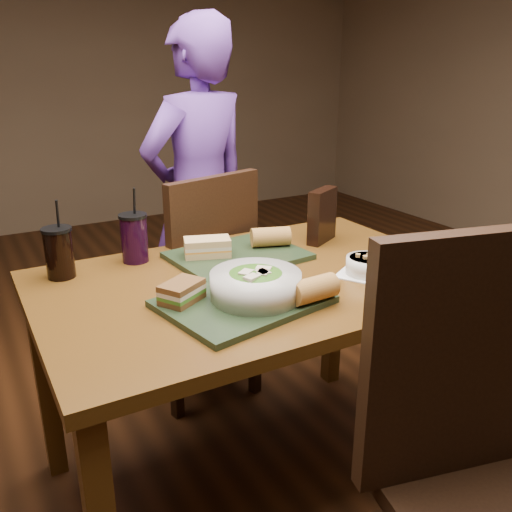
# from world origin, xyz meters

# --- Properties ---
(ground) EXTENTS (6.00, 6.00, 0.00)m
(ground) POSITION_xyz_m (0.00, 0.00, 0.00)
(ground) COLOR #381C0B
(ground) RESTS_ON ground
(dining_table) EXTENTS (1.30, 0.85, 0.75)m
(dining_table) POSITION_xyz_m (0.00, 0.00, 0.66)
(dining_table) COLOR #573611
(dining_table) RESTS_ON ground
(chair_near) EXTENTS (0.55, 0.56, 1.07)m
(chair_near) POSITION_xyz_m (0.11, -0.80, 0.59)
(chair_near) COLOR black
(chair_near) RESTS_ON ground
(chair_far) EXTENTS (0.52, 0.53, 0.98)m
(chair_far) POSITION_xyz_m (0.07, 0.55, 0.54)
(chair_far) COLOR black
(chair_far) RESTS_ON ground
(diner) EXTENTS (0.65, 0.51, 1.57)m
(diner) POSITION_xyz_m (0.19, 0.85, 0.78)
(diner) COLOR #5D328B
(diner) RESTS_ON ground
(tray_near) EXTENTS (0.47, 0.39, 0.02)m
(tray_near) POSITION_xyz_m (-0.13, -0.15, 0.76)
(tray_near) COLOR black
(tray_near) RESTS_ON dining_table
(tray_far) EXTENTS (0.45, 0.36, 0.02)m
(tray_far) POSITION_xyz_m (0.03, 0.18, 0.76)
(tray_far) COLOR black
(tray_far) RESTS_ON dining_table
(salad_bowl) EXTENTS (0.25, 0.25, 0.08)m
(salad_bowl) POSITION_xyz_m (-0.09, -0.16, 0.81)
(salad_bowl) COLOR silver
(salad_bowl) RESTS_ON tray_near
(soup_bowl) EXTENTS (0.22, 0.22, 0.07)m
(soup_bowl) POSITION_xyz_m (0.31, -0.15, 0.78)
(soup_bowl) COLOR white
(soup_bowl) RESTS_ON dining_table
(sandwich_near) EXTENTS (0.14, 0.13, 0.05)m
(sandwich_near) POSITION_xyz_m (-0.28, -0.09, 0.80)
(sandwich_near) COLOR #593819
(sandwich_near) RESTS_ON tray_near
(sandwich_far) EXTENTS (0.17, 0.13, 0.06)m
(sandwich_far) POSITION_xyz_m (-0.07, 0.21, 0.80)
(sandwich_far) COLOR tan
(sandwich_far) RESTS_ON tray_far
(baguette_near) EXTENTS (0.14, 0.08, 0.07)m
(baguette_near) POSITION_xyz_m (0.03, -0.26, 0.80)
(baguette_near) COLOR #AD7533
(baguette_near) RESTS_ON tray_near
(baguette_far) EXTENTS (0.15, 0.10, 0.07)m
(baguette_far) POSITION_xyz_m (0.17, 0.19, 0.80)
(baguette_far) COLOR #AD7533
(baguette_far) RESTS_ON tray_far
(cup_cola) EXTENTS (0.09, 0.09, 0.24)m
(cup_cola) POSITION_xyz_m (-0.52, 0.30, 0.83)
(cup_cola) COLOR black
(cup_cola) RESTS_ON dining_table
(cup_berry) EXTENTS (0.09, 0.09, 0.25)m
(cup_berry) POSITION_xyz_m (-0.27, 0.32, 0.83)
(cup_berry) COLOR black
(cup_berry) RESTS_ON dining_table
(chip_bag) EXTENTS (0.15, 0.11, 0.19)m
(chip_bag) POSITION_xyz_m (0.39, 0.19, 0.85)
(chip_bag) COLOR black
(chip_bag) RESTS_ON dining_table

